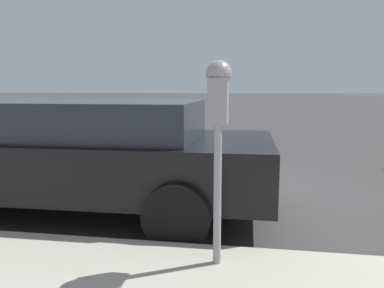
% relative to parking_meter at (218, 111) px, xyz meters
% --- Properties ---
extents(ground_plane, '(220.00, 220.00, 0.00)m').
position_rel_parking_meter_xyz_m(ground_plane, '(2.53, -0.14, -1.33)').
color(ground_plane, '#3D3A3A').
extents(parking_meter, '(0.21, 0.19, 1.56)m').
position_rel_parking_meter_xyz_m(parking_meter, '(0.00, 0.00, 0.00)').
color(parking_meter, gray).
rests_on(parking_meter, sidewalk).
extents(car_black, '(2.14, 4.83, 1.34)m').
position_rel_parking_meter_xyz_m(car_black, '(1.42, 1.87, -0.60)').
color(car_black, black).
rests_on(car_black, ground_plane).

